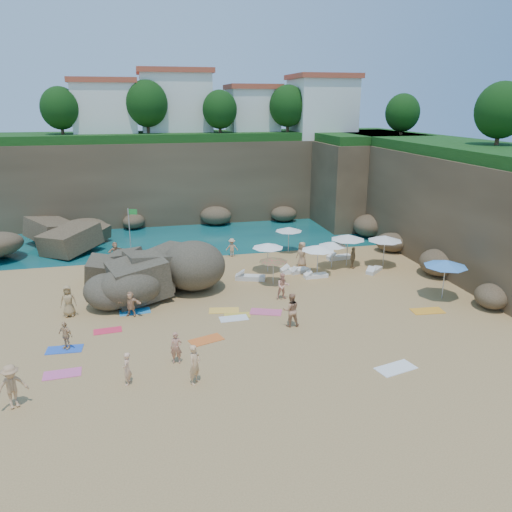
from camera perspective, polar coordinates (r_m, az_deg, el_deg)
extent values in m
plane|color=tan|center=(30.53, -2.38, -5.47)|extent=(120.00, 120.00, 0.00)
plane|color=#0C4751|center=(59.11, -7.91, 5.58)|extent=(120.00, 120.00, 0.00)
cube|color=brown|center=(53.74, -5.41, 8.83)|extent=(44.00, 8.00, 8.00)
cube|color=brown|center=(43.81, 20.72, 5.89)|extent=(8.00, 30.00, 8.00)
cube|color=brown|center=(53.17, 11.78, 8.46)|extent=(10.00, 12.00, 8.00)
cube|color=white|center=(53.78, -16.79, 15.44)|extent=(6.00, 5.00, 5.50)
cube|color=#B2472D|center=(53.80, -17.08, 18.62)|extent=(6.48, 5.40, 0.50)
cube|color=white|center=(54.85, -9.17, 16.47)|extent=(7.00, 6.00, 6.50)
cube|color=#B2472D|center=(54.93, -9.36, 20.12)|extent=(7.56, 6.48, 0.50)
cube|color=white|center=(55.07, -0.40, 15.90)|extent=(5.00, 5.00, 5.00)
cube|color=#B2472D|center=(55.08, -0.40, 18.76)|extent=(5.40, 5.40, 0.50)
cube|color=white|center=(55.14, 7.49, 16.28)|extent=(6.00, 6.00, 6.00)
cube|color=#B2472D|center=(55.19, 7.63, 19.66)|extent=(6.48, 6.48, 0.50)
sphere|color=#11380F|center=(52.14, -21.49, 15.46)|extent=(3.60, 3.60, 3.60)
sphere|color=#11380F|center=(51.71, -12.38, 16.66)|extent=(4.05, 4.05, 4.05)
sphere|color=#11380F|center=(51.35, -4.17, 16.37)|extent=(3.42, 3.42, 3.42)
sphere|color=#11380F|center=(52.92, 3.66, 16.75)|extent=(3.78, 3.78, 3.78)
sphere|color=#11380F|center=(49.94, 16.40, 15.44)|extent=(3.15, 3.15, 3.15)
sphere|color=#11380F|center=(40.48, 26.22, 14.73)|extent=(3.60, 3.60, 3.60)
cylinder|color=white|center=(59.75, -25.61, 7.11)|extent=(0.10, 0.10, 6.00)
cylinder|color=white|center=(59.44, -24.19, 7.24)|extent=(0.10, 0.10, 6.00)
cylinder|color=white|center=(59.18, -22.76, 7.37)|extent=(0.10, 0.10, 6.00)
cylinder|color=silver|center=(41.02, -14.25, 2.74)|extent=(0.08, 0.08, 3.76)
cube|color=green|center=(40.67, -13.89, 4.92)|extent=(0.63, 0.26, 0.42)
cylinder|color=silver|center=(33.79, -6.14, -1.59)|extent=(0.05, 0.05, 1.87)
cone|color=silver|center=(33.52, -6.19, -0.15)|extent=(2.09, 2.09, 0.32)
cylinder|color=silver|center=(37.77, 10.38, 0.57)|extent=(0.07, 0.07, 2.27)
cone|color=silver|center=(37.48, 10.46, 2.15)|extent=(2.54, 2.54, 0.39)
cylinder|color=silver|center=(37.13, 8.67, 0.06)|extent=(0.06, 0.06, 1.88)
cone|color=silver|center=(36.88, 8.74, 1.39)|extent=(2.11, 2.11, 0.32)
cylinder|color=silver|center=(40.72, 3.74, 1.82)|extent=(0.06, 0.06, 1.96)
cone|color=silver|center=(40.48, 3.76, 3.09)|extent=(2.20, 2.20, 0.34)
cylinder|color=silver|center=(43.28, 17.94, 2.18)|extent=(0.07, 0.07, 2.32)
cone|color=silver|center=(43.03, 18.08, 3.60)|extent=(2.60, 2.60, 0.40)
cylinder|color=silver|center=(35.85, 1.36, -0.25)|extent=(0.06, 0.06, 2.02)
cone|color=white|center=(35.57, 1.37, 1.22)|extent=(2.26, 2.26, 0.34)
cylinder|color=silver|center=(33.46, 1.98, -1.78)|extent=(0.05, 0.05, 1.77)
cone|color=red|center=(33.20, 1.99, -0.40)|extent=(1.98, 1.98, 0.30)
cylinder|color=silver|center=(38.12, 14.41, 0.45)|extent=(0.07, 0.07, 2.25)
cone|color=silver|center=(37.83, 14.53, 2.00)|extent=(2.52, 2.52, 0.38)
cylinder|color=silver|center=(35.30, 7.05, -0.60)|extent=(0.06, 0.06, 2.09)
cone|color=white|center=(35.02, 7.11, 0.95)|extent=(2.35, 2.35, 0.36)
cylinder|color=silver|center=(33.07, 20.67, -2.62)|extent=(0.07, 0.07, 2.35)
cone|color=#3E82D3|center=(32.73, 20.88, -0.78)|extent=(2.64, 2.64, 0.40)
cube|color=silver|center=(35.98, 5.06, -1.74)|extent=(1.65, 0.94, 0.24)
cube|color=silver|center=(34.44, -0.65, -2.49)|extent=(2.16, 1.31, 0.32)
cube|color=white|center=(35.14, 6.85, -2.25)|extent=(1.71, 0.64, 0.26)
cube|color=white|center=(35.98, 4.37, -1.67)|extent=(1.95, 0.71, 0.30)
cube|color=white|center=(39.45, 9.48, -0.15)|extent=(1.99, 0.86, 0.30)
cube|color=silver|center=(36.98, 13.36, -1.60)|extent=(1.66, 1.55, 0.26)
cube|color=blue|center=(26.90, -21.04, -9.93)|extent=(1.77, 0.95, 0.03)
cube|color=#E05795|center=(24.74, -21.26, -12.44)|extent=(1.69, 0.91, 0.03)
cube|color=orange|center=(26.21, -5.71, -9.52)|extent=(1.90, 1.35, 0.03)
cube|color=gold|center=(28.94, -2.17, -6.77)|extent=(1.58, 0.94, 0.03)
cube|color=silver|center=(28.53, -2.57, -7.14)|extent=(1.62, 0.84, 0.03)
cube|color=#EE2A48|center=(28.22, -16.59, -8.18)|extent=(1.53, 0.86, 0.03)
cube|color=#2890D8|center=(30.22, -13.67, -6.19)|extent=(1.82, 1.01, 0.03)
cube|color=#DC557E|center=(29.32, 1.13, -6.41)|extent=(2.04, 1.52, 0.03)
cube|color=orange|center=(31.14, 19.01, -5.95)|extent=(1.94, 1.10, 0.03)
cube|color=#FFBD43|center=(29.58, -3.67, -6.23)|extent=(1.88, 1.17, 0.03)
cube|color=white|center=(24.43, 15.69, -12.24)|extent=(2.05, 1.36, 0.03)
imported|color=#DFAA75|center=(22.21, -7.01, -12.20)|extent=(0.75, 0.79, 1.82)
imported|color=tan|center=(27.32, 4.02, -6.15)|extent=(0.98, 0.80, 1.90)
imported|color=tan|center=(39.45, -2.77, 0.97)|extent=(1.00, 0.52, 1.48)
imported|color=#9F7C4F|center=(37.31, 11.01, -0.20)|extent=(0.94, 0.94, 1.60)
imported|color=tan|center=(37.02, 5.26, 0.17)|extent=(0.92, 1.07, 1.92)
imported|color=tan|center=(40.01, -15.79, 0.53)|extent=(1.35, 1.03, 1.45)
imported|color=#F4B68A|center=(22.77, -14.54, -12.36)|extent=(0.47, 0.61, 1.49)
imported|color=tan|center=(22.99, -25.89, -14.79)|extent=(1.92, 2.20, 0.50)
imported|color=#DBB07C|center=(26.88, -20.82, -9.55)|extent=(1.53, 1.65, 0.35)
imported|color=#A88554|center=(30.66, -20.53, -6.03)|extent=(0.97, 1.86, 0.49)
imported|color=tan|center=(29.66, -14.07, -6.29)|extent=(1.87, 1.93, 0.40)
imported|color=tan|center=(24.24, -9.04, -11.58)|extent=(0.80, 1.58, 0.36)
imported|color=#EEA687|center=(31.15, 3.08, -4.39)|extent=(0.86, 1.67, 0.62)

